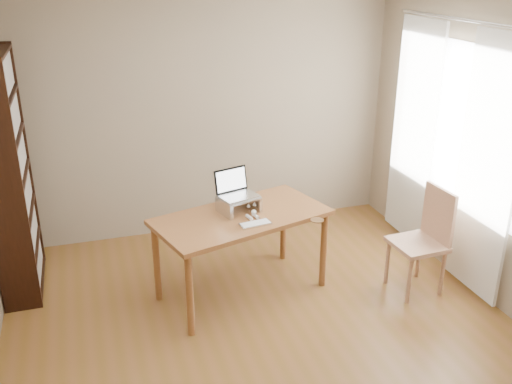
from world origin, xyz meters
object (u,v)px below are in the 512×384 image
object	(u,v)px
desk	(242,225)
keyboard	(255,224)
laptop	(237,189)
cat	(242,203)
bookshelf	(9,176)
chair	(425,237)

from	to	relation	value
desk	keyboard	bearing A→B (deg)	-92.63
laptop	cat	bearing A→B (deg)	-47.20
laptop	cat	size ratio (longest dim) A/B	0.75
bookshelf	chair	xyz separation A→B (m)	(3.37, -1.13, -0.54)
bookshelf	keyboard	xyz separation A→B (m)	(1.88, -0.94, -0.29)
desk	chair	world-z (taller)	chair
desk	keyboard	distance (m)	0.25
cat	keyboard	bearing A→B (deg)	-99.62
bookshelf	laptop	distance (m)	1.92
desk	laptop	bearing A→B (deg)	73.88
bookshelf	laptop	world-z (taller)	bookshelf
cat	bookshelf	bearing A→B (deg)	150.08
keyboard	laptop	bearing A→B (deg)	90.92
chair	laptop	bearing A→B (deg)	157.24
bookshelf	keyboard	distance (m)	2.12
laptop	chair	world-z (taller)	laptop
chair	desk	bearing A→B (deg)	161.79
bookshelf	cat	world-z (taller)	bookshelf
desk	chair	xyz separation A→B (m)	(1.54, -0.41, -0.15)
desk	bookshelf	bearing A→B (deg)	142.54
desk	chair	size ratio (longest dim) A/B	1.69
cat	chair	xyz separation A→B (m)	(1.50, -0.52, -0.30)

